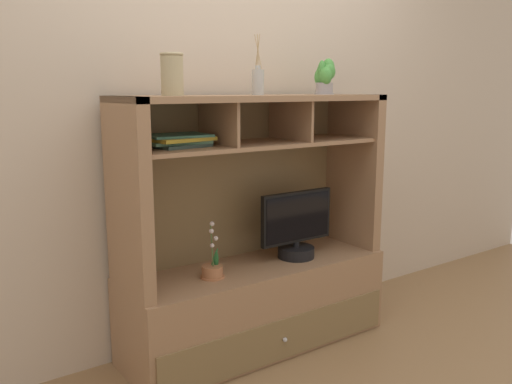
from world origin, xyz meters
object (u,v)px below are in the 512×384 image
potted_orchid (212,269)px  ceramic_vase (172,74)px  media_console (255,272)px  diffuser_bottle (258,81)px  tv_monitor (296,230)px  potted_succulent (325,76)px  magazine_stack_left (177,140)px

potted_orchid → ceramic_vase: (-0.18, 0.02, 0.94)m
media_console → potted_orchid: bearing=-169.2°
diffuser_bottle → ceramic_vase: diffuser_bottle is taller
tv_monitor → ceramic_vase: bearing=179.1°
tv_monitor → potted_orchid: bearing=-178.7°
potted_succulent → media_console: bearing=-179.3°
magazine_stack_left → diffuser_bottle: diffuser_bottle is taller
magazine_stack_left → potted_succulent: 0.95m
ceramic_vase → potted_orchid: bearing=-7.9°
magazine_stack_left → potted_succulent: potted_succulent is taller
media_console → ceramic_vase: bearing=-176.1°
potted_succulent → ceramic_vase: 0.95m
magazine_stack_left → ceramic_vase: bearing=-125.2°
media_console → diffuser_bottle: bearing=-90.0°
tv_monitor → media_console: bearing=170.0°
media_console → potted_succulent: potted_succulent is taller
media_console → potted_succulent: (0.48, 0.01, 1.04)m
tv_monitor → magazine_stack_left: bearing=173.3°
magazine_stack_left → ceramic_vase: (-0.05, -0.07, 0.30)m
tv_monitor → potted_succulent: 0.86m
tv_monitor → diffuser_bottle: diffuser_bottle is taller
ceramic_vase → potted_succulent: bearing=2.3°
tv_monitor → ceramic_vase: size_ratio=2.44×
tv_monitor → diffuser_bottle: bearing=175.8°
media_console → ceramic_vase: ceramic_vase is taller
potted_orchid → potted_succulent: (0.77, 0.06, 0.95)m
magazine_stack_left → tv_monitor: bearing=-6.7°
tv_monitor → diffuser_bottle: (-0.25, 0.02, 0.80)m
tv_monitor → ceramic_vase: ceramic_vase is taller
diffuser_bottle → potted_orchid: bearing=-174.0°
ceramic_vase → tv_monitor: bearing=-0.9°
diffuser_bottle → potted_succulent: (0.48, 0.03, 0.03)m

